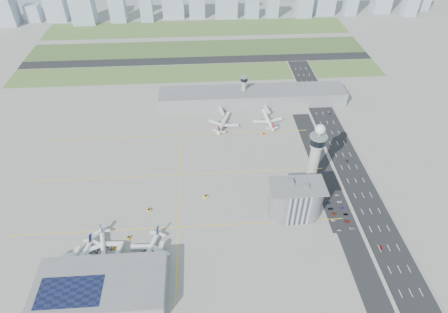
{
  "coord_description": "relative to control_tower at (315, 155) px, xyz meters",
  "views": [
    {
      "loc": [
        -17.05,
        -219.39,
        227.24
      ],
      "look_at": [
        0.0,
        35.0,
        15.0
      ],
      "focal_mm": 30.0,
      "sensor_mm": 36.0,
      "label": 1
    }
  ],
  "objects": [
    {
      "name": "airplane_near_a",
      "position": [
        -179.35,
        -63.65,
        -30.27
      ],
      "size": [
        36.97,
        40.55,
        9.54
      ],
      "primitive_type": null,
      "rotation": [
        0.0,
        0.0,
        -1.84
      ],
      "color": "white",
      "rests_on": "ground"
    },
    {
      "name": "car_hw_4",
      "position": [
        35.55,
        171.25,
        -34.42
      ],
      "size": [
        1.76,
        3.77,
        1.25
      ],
      "primitive_type": "imported",
      "rotation": [
        0.0,
        0.0,
        0.08
      ],
      "color": "#9095A5",
      "rests_on": "ground"
    },
    {
      "name": "secondary_tower",
      "position": [
        -42.0,
        142.0,
        -16.24
      ],
      "size": [
        8.6,
        8.6,
        31.9
      ],
      "color": "#ADAAA5",
      "rests_on": "ground"
    },
    {
      "name": "taxiway_line_h_1",
      "position": [
        -112.0,
        22.0,
        -35.04
      ],
      "size": [
        260.0,
        0.6,
        0.01
      ],
      "primitive_type": "cube",
      "color": "yellow",
      "rests_on": "ground"
    },
    {
      "name": "tug_3",
      "position": [
        -90.06,
        -7.42,
        -34.02
      ],
      "size": [
        3.95,
        4.25,
        2.03
      ],
      "primitive_type": null,
      "rotation": [
        0.0,
        0.0,
        0.59
      ],
      "color": "yellow",
      "rests_on": "ground"
    },
    {
      "name": "skyline_bldg_12",
      "position": [
        90.17,
        413.29,
        -11.6
      ],
      "size": [
        26.14,
        20.92,
        46.89
      ],
      "primitive_type": "cube",
      "color": "#9EADC1",
      "rests_on": "ground"
    },
    {
      "name": "skyline_bldg_3",
      "position": [
        -324.58,
        423.35,
        -16.58
      ],
      "size": [
        32.3,
        25.84,
        36.93
      ],
      "primitive_type": "cube",
      "color": "#9EADC1",
      "rests_on": "ground"
    },
    {
      "name": "car_lot_2",
      "position": [
        12.06,
        -33.28,
        -34.45
      ],
      "size": [
        4.44,
        2.43,
        1.18
      ],
      "primitive_type": "imported",
      "rotation": [
        0.0,
        0.0,
        1.69
      ],
      "color": "maroon",
      "rests_on": "ground"
    },
    {
      "name": "skyline_bldg_10",
      "position": [
        1.27,
        415.68,
        -21.17
      ],
      "size": [
        23.01,
        18.41,
        27.75
      ],
      "primitive_type": "cube",
      "color": "#9EADC1",
      "rests_on": "ground"
    },
    {
      "name": "car_lot_6",
      "position": [
        21.88,
        -48.71,
        -34.43
      ],
      "size": [
        4.6,
        2.51,
        1.22
      ],
      "primitive_type": "imported",
      "rotation": [
        0.0,
        0.0,
        1.46
      ],
      "color": "#9B9DA1",
      "rests_on": "ground"
    },
    {
      "name": "jet_bridge_near_0",
      "position": [
        -185.0,
        -69.0,
        -32.19
      ],
      "size": [
        5.39,
        14.31,
        5.7
      ],
      "primitive_type": null,
      "rotation": [
        0.0,
        0.0,
        1.4
      ],
      "color": "silver",
      "rests_on": "ground"
    },
    {
      "name": "admin_building",
      "position": [
        -20.01,
        -30.0,
        -19.74
      ],
      "size": [
        42.0,
        24.0,
        33.5
      ],
      "color": "#B2B2B7",
      "rests_on": "ground"
    },
    {
      "name": "tug_0",
      "position": [
        -157.64,
        -54.97,
        -34.16
      ],
      "size": [
        3.37,
        2.62,
        1.76
      ],
      "primitive_type": null,
      "rotation": [
        0.0,
        0.0,
        1.38
      ],
      "color": "orange",
      "rests_on": "ground"
    },
    {
      "name": "skyline_bldg_4",
      "position": [
        -276.47,
        407.19,
        -4.86
      ],
      "size": [
        35.81,
        28.65,
        60.36
      ],
      "primitive_type": "cube",
      "color": "#9EADC1",
      "rests_on": "ground"
    },
    {
      "name": "airplane_far_b",
      "position": [
        -20.32,
        99.72,
        -29.59
      ],
      "size": [
        37.28,
        42.42,
        10.9
      ],
      "primitive_type": null,
      "rotation": [
        0.0,
        0.0,
        1.68
      ],
      "color": "white",
      "rests_on": "ground"
    },
    {
      "name": "car_lot_8",
      "position": [
        21.54,
        -34.33,
        -34.42
      ],
      "size": [
        3.73,
        1.74,
        1.23
      ],
      "primitive_type": "imported",
      "rotation": [
        0.0,
        0.0,
        1.49
      ],
      "color": "black",
      "rests_on": "ground"
    },
    {
      "name": "car_hw_2",
      "position": [
        50.21,
        109.95,
        -34.5
      ],
      "size": [
        2.37,
        4.12,
        1.08
      ],
      "primitive_type": "imported",
      "rotation": [
        0.0,
        0.0,
        -0.15
      ],
      "color": "navy",
      "rests_on": "ground"
    },
    {
      "name": "skyline_bldg_11",
      "position": [
        36.28,
        415.34,
        -15.56
      ],
      "size": [
        20.22,
        16.18,
        38.97
      ],
      "primitive_type": "cube",
      "color": "#9EADC1",
      "rests_on": "ground"
    },
    {
      "name": "airplane_near_b",
      "position": [
        -165.72,
        -55.51,
        -30.14
      ],
      "size": [
        36.81,
        40.74,
        9.79
      ],
      "primitive_type": null,
      "rotation": [
        0.0,
        0.0,
        -1.34
      ],
      "color": "white",
      "rests_on": "ground"
    },
    {
      "name": "grass_strip_0",
      "position": [
        -92.0,
        217.0,
        -35.0
      ],
      "size": [
        480.0,
        50.0,
        0.08
      ],
      "primitive_type": "cube",
      "color": "#506731",
      "rests_on": "ground"
    },
    {
      "name": "tug_5",
      "position": [
        -27.92,
        77.42,
        -34.17
      ],
      "size": [
        3.17,
        2.32,
        1.74
      ],
      "primitive_type": null,
      "rotation": [
        0.0,
        0.0,
        1.66
      ],
      "color": "#D69003",
      "rests_on": "ground"
    },
    {
      "name": "car_lot_7",
      "position": [
        20.4,
        -41.73,
        -34.39
      ],
      "size": [
        4.7,
        2.55,
        1.29
      ],
      "primitive_type": "imported",
      "rotation": [
        0.0,
        0.0,
        1.4
      ],
      "color": "maroon",
      "rests_on": "ground"
    },
    {
      "name": "taxiway_line_h_2",
      "position": [
        -112.0,
        82.0,
        -35.04
      ],
      "size": [
        260.0,
        0.6,
        0.01
      ],
      "primitive_type": "cube",
      "color": "yellow",
      "rests_on": "ground"
    },
    {
      "name": "jet_bridge_near_1",
      "position": [
        -155.0,
        -69.0,
        -32.19
      ],
      "size": [
        5.39,
        14.31,
        5.7
      ],
      "primitive_type": null,
      "rotation": [
        0.0,
        0.0,
        1.4
      ],
      "color": "silver",
      "rests_on": "ground"
    },
    {
      "name": "airplane_near_c",
      "position": [
        -131.69,
        -60.34,
        -30.04
      ],
      "size": [
        40.21,
        43.58,
        10.01
      ],
      "primitive_type": null,
      "rotation": [
        0.0,
        0.0,
        -1.9
      ],
      "color": "white",
      "rests_on": "ground"
    },
    {
      "name": "grass_strip_2",
      "position": [
        -92.0,
        372.0,
        -35.0
      ],
      "size": [
        480.0,
        70.0,
        0.08
      ],
      "primitive_type": "cube",
      "color": "#4A6E34",
      "rests_on": "ground"
    },
    {
      "name": "runway",
      "position": [
        -92.0,
        254.0,
        -34.98
      ],
      "size": [
        480.0,
        22.0,
        0.1
      ],
      "primitive_type": "cube",
      "color": "black",
      "rests_on": "ground"
    },
    {
      "name": "near_terminal",
      "position": [
        -160.07,
        -90.02,
        -28.62
      ],
      "size": [
        84.0,
        42.0,
        13.0
      ],
      "color": "gray",
      "rests_on": "ground"
    },
    {
      "name": "skyline_bldg_6",
      "position": [
        -174.68,
        409.9,
        -12.44
      ],
      "size": [
        20.04,
        16.03,
        45.2
      ],
      "primitive_type": "cube",
      "color": "#9EADC1",
      "rests_on": "ground"
    },
    {
      "name": "skyline_bldg_2",
      "position": [
        -363.25,
        422.16,
        -21.65
      ],
      "size": [
        22.81,
        18.25,
        26.79
      ],
      "primitive_type": "cube",
      "color": "#9EADC1",
      "rests_on": "ground"
    },
    {
      "name": "car_lot_4",
      "position": [
        11.19,
        -21.14,
        -34.45
      ],
      "size": [
        3.64,
        1.84,
        1.19
      ],
      "primitive_type": "imported",
      "rotation": [
        0.0,
        0.0,
        1.7
      ],
      "color": "#13204E",
      "rests_on": "ground"
    },
    {
      "name": "parking_lot",
      "position": [
        16.0,
        -30.0,
        -34.99
      ],
      "size": [
        20.0,
        44.0,
        0.1
      ],
      "primitive_type": "cube",
      "color": "black",
      "rests_on": "ground"
    },
    {
      "name": "car_hw_0",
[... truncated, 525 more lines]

